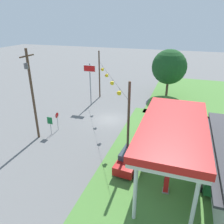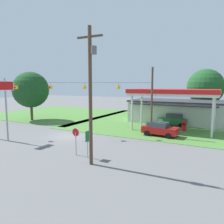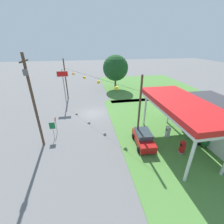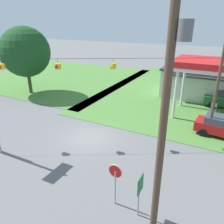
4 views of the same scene
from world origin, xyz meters
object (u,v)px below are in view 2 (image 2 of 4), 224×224
(fuel_pump_near, at_px, (160,125))
(stop_sign_overhead, at_px, (6,98))
(utility_pole_main, at_px, (91,90))
(car_at_pumps_front, at_px, (160,129))
(gas_station_canopy, at_px, (173,93))
(gas_station_store, at_px, (176,111))
(tree_west_verge, at_px, (31,90))
(fuel_pump_far, at_px, (184,127))
(stop_sign_roadside, at_px, (76,135))
(route_sign, at_px, (88,139))
(car_at_pumps_rear, at_px, (173,119))
(tree_behind_station, at_px, (205,87))

(fuel_pump_near, bearing_deg, stop_sign_overhead, -133.36)
(utility_pole_main, bearing_deg, car_at_pumps_front, 80.11)
(gas_station_canopy, relative_size, gas_station_store, 0.78)
(gas_station_canopy, height_order, tree_west_verge, tree_west_verge)
(fuel_pump_near, distance_m, car_at_pumps_front, 3.88)
(gas_station_canopy, height_order, stop_sign_overhead, stop_sign_overhead)
(fuel_pump_far, bearing_deg, gas_station_canopy, 179.94)
(stop_sign_roadside, bearing_deg, route_sign, 173.94)
(car_at_pumps_front, xyz_separation_m, route_sign, (-3.20, -10.97, 0.81))
(gas_station_store, distance_m, car_at_pumps_front, 11.19)
(gas_station_canopy, relative_size, route_sign, 4.85)
(stop_sign_overhead, bearing_deg, gas_station_store, 56.90)
(car_at_pumps_rear, height_order, utility_pole_main, utility_pole_main)
(gas_station_canopy, relative_size, utility_pole_main, 1.09)
(fuel_pump_near, relative_size, car_at_pumps_front, 0.34)
(fuel_pump_near, distance_m, utility_pole_main, 16.70)
(fuel_pump_near, bearing_deg, car_at_pumps_rear, 75.23)
(route_sign, height_order, tree_behind_station, tree_behind_station)
(car_at_pumps_rear, bearing_deg, gas_station_canopy, 96.47)
(car_at_pumps_front, height_order, tree_behind_station, tree_behind_station)
(gas_station_store, height_order, fuel_pump_near, gas_station_store)
(car_at_pumps_front, relative_size, stop_sign_roadside, 1.78)
(gas_station_canopy, height_order, stop_sign_roadside, gas_station_canopy)
(route_sign, bearing_deg, gas_station_canopy, 75.39)
(gas_station_store, relative_size, fuel_pump_near, 9.78)
(fuel_pump_near, xyz_separation_m, stop_sign_roadside, (-3.62, -14.57, 1.10))
(stop_sign_roadside, xyz_separation_m, stop_sign_overhead, (-9.76, 0.41, 3.08))
(tree_west_verge, bearing_deg, stop_sign_roadside, -32.49)
(car_at_pumps_rear, distance_m, route_sign, 18.77)
(gas_station_store, relative_size, car_at_pumps_rear, 3.36)
(stop_sign_roadside, bearing_deg, tree_behind_station, -105.81)
(utility_pole_main, relative_size, tree_west_verge, 1.24)
(car_at_pumps_rear, height_order, tree_behind_station, tree_behind_station)
(gas_station_canopy, bearing_deg, tree_behind_station, 78.49)
(stop_sign_roadside, bearing_deg, car_at_pumps_front, -112.97)
(fuel_pump_near, distance_m, stop_sign_overhead, 19.92)
(gas_station_canopy, xyz_separation_m, tree_west_verge, (-24.16, -2.52, 0.24))
(stop_sign_overhead, height_order, tree_west_verge, tree_west_verge)
(fuel_pump_far, bearing_deg, tree_west_verge, -174.42)
(gas_station_store, bearing_deg, fuel_pump_near, -95.24)
(route_sign, relative_size, utility_pole_main, 0.23)
(fuel_pump_far, xyz_separation_m, stop_sign_roadside, (-6.84, -14.57, 1.10))
(fuel_pump_far, distance_m, car_at_pumps_rear, 4.38)
(car_at_pumps_rear, xyz_separation_m, stop_sign_roadside, (-4.61, -18.33, 0.81))
(utility_pole_main, height_order, tree_west_verge, utility_pole_main)
(car_at_pumps_front, bearing_deg, utility_pole_main, -95.36)
(route_sign, relative_size, tree_behind_station, 0.26)
(stop_sign_overhead, bearing_deg, car_at_pumps_front, 35.98)
(gas_station_store, distance_m, fuel_pump_near, 7.51)
(gas_station_store, relative_size, route_sign, 6.18)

